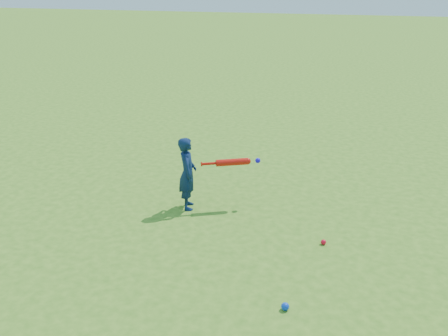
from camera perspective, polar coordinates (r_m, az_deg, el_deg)
name	(u,v)px	position (r m, az deg, el deg)	size (l,w,h in m)	color
ground	(134,212)	(6.88, -10.26, -4.97)	(80.00, 80.00, 0.00)	#42771C
child	(187,173)	(6.72, -4.19, -0.62)	(0.37, 0.24, 1.00)	#0E1F43
ground_ball_red	(323,242)	(6.09, 11.30, -8.30)	(0.06, 0.06, 0.06)	red
ground_ball_blue	(285,307)	(4.96, 7.00, -15.44)	(0.08, 0.08, 0.08)	#0B37C4
bat_swing	(235,162)	(6.72, 1.21, 0.69)	(0.74, 0.43, 0.09)	red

